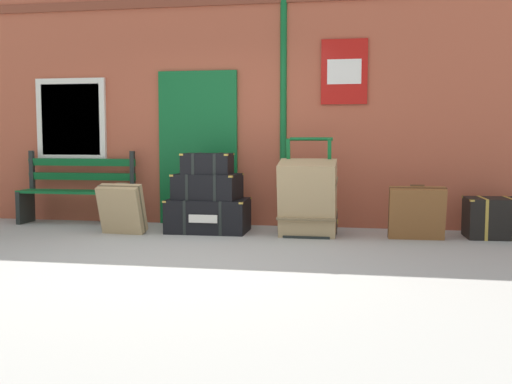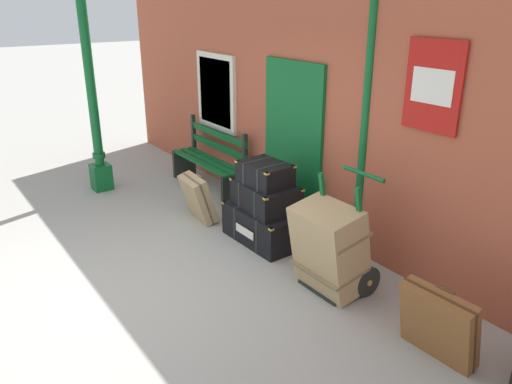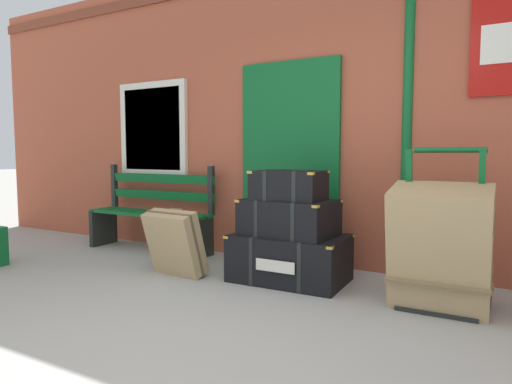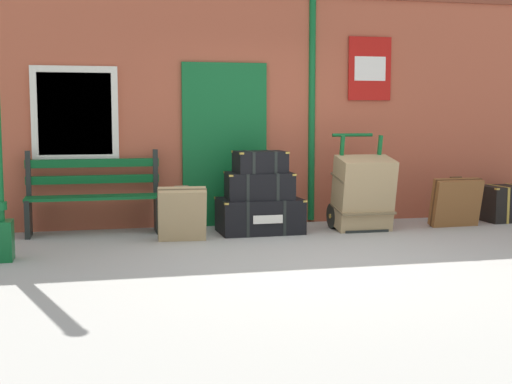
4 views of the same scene
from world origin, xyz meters
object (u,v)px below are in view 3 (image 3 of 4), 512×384
at_px(large_brown_trunk, 440,247).
at_px(suitcase_slate, 175,243).
at_px(steamer_trunk_base, 290,258).
at_px(porters_trolley, 442,269).
at_px(platform_bench, 152,213).
at_px(steamer_trunk_middle, 289,217).
at_px(steamer_trunk_top, 289,185).

height_order(large_brown_trunk, suitcase_slate, large_brown_trunk).
xyz_separation_m(steamer_trunk_base, large_brown_trunk, (1.28, -0.16, 0.26)).
relative_size(porters_trolley, large_brown_trunk, 1.27).
height_order(platform_bench, suitcase_slate, platform_bench).
xyz_separation_m(platform_bench, steamer_trunk_base, (1.98, -0.38, -0.23)).
bearing_deg(steamer_trunk_middle, steamer_trunk_base, 23.15).
distance_m(steamer_trunk_middle, large_brown_trunk, 1.30).
relative_size(platform_bench, steamer_trunk_top, 2.56).
bearing_deg(steamer_trunk_top, large_brown_trunk, -6.48).
bearing_deg(suitcase_slate, steamer_trunk_middle, 21.06).
bearing_deg(platform_bench, steamer_trunk_middle, -10.96).
relative_size(steamer_trunk_base, suitcase_slate, 1.60).
xyz_separation_m(porters_trolley, large_brown_trunk, (-0.00, -0.17, 0.20)).
relative_size(steamer_trunk_middle, steamer_trunk_top, 1.35).
height_order(steamer_trunk_base, steamer_trunk_top, steamer_trunk_top).
bearing_deg(steamer_trunk_middle, large_brown_trunk, -7.15).
distance_m(platform_bench, steamer_trunk_top, 2.06).
xyz_separation_m(steamer_trunk_base, suitcase_slate, (-1.00, -0.39, 0.11)).
bearing_deg(porters_trolley, platform_bench, 173.53).
xyz_separation_m(steamer_trunk_base, steamer_trunk_middle, (-0.01, -0.00, 0.37)).
distance_m(platform_bench, steamer_trunk_base, 2.03).
bearing_deg(large_brown_trunk, steamer_trunk_middle, 172.85).
relative_size(platform_bench, suitcase_slate, 2.51).
distance_m(platform_bench, steamer_trunk_middle, 2.01).
height_order(steamer_trunk_base, steamer_trunk_middle, steamer_trunk_middle).
xyz_separation_m(steamer_trunk_middle, porters_trolley, (1.29, 0.01, -0.31)).
bearing_deg(steamer_trunk_top, platform_bench, 168.63).
height_order(steamer_trunk_base, suitcase_slate, suitcase_slate).
xyz_separation_m(steamer_trunk_top, porters_trolley, (1.28, 0.03, -0.60)).
relative_size(porters_trolley, suitcase_slate, 1.88).
distance_m(large_brown_trunk, suitcase_slate, 2.30).
xyz_separation_m(porters_trolley, suitcase_slate, (-2.28, -0.40, 0.04)).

